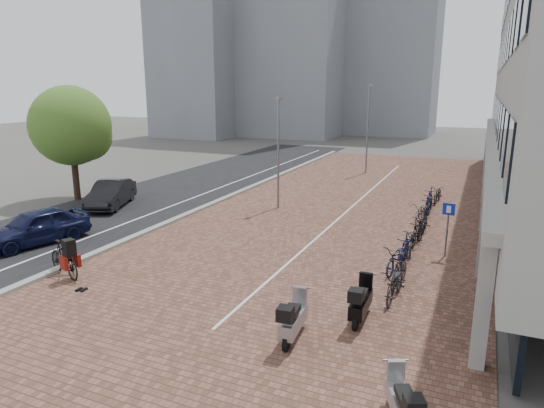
{
  "coord_description": "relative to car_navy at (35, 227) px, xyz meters",
  "views": [
    {
      "loc": [
        8.45,
        -13.18,
        6.47
      ],
      "look_at": [
        0.0,
        6.0,
        1.3
      ],
      "focal_mm": 31.68,
      "sensor_mm": 36.0,
      "label": 1
    }
  ],
  "objects": [
    {
      "name": "car_navy",
      "position": [
        0.0,
        0.0,
        0.0
      ],
      "size": [
        2.82,
        4.68,
        1.49
      ],
      "primitive_type": "imported",
      "rotation": [
        0.0,
        0.0,
        -0.26
      ],
      "color": "black",
      "rests_on": "ground"
    },
    {
      "name": "bg_towers",
      "position": [
        -5.96,
        48.5,
        13.22
      ],
      "size": [
        33.0,
        23.0,
        32.0
      ],
      "color": "gray",
      "rests_on": "ground"
    },
    {
      "name": "scooter_front",
      "position": [
        12.73,
        -2.96,
        -0.12
      ],
      "size": [
        0.73,
        1.85,
        1.24
      ],
      "primitive_type": null,
      "rotation": [
        0.0,
        0.0,
        0.09
      ],
      "color": "#959499",
      "rests_on": "ground"
    },
    {
      "name": "lane_line",
      "position": [
        1.38,
        11.57,
        -0.72
      ],
      "size": [
        0.12,
        44.0,
        0.0
      ],
      "primitive_type": "cube",
      "color": "white",
      "rests_on": "street_asphalt"
    },
    {
      "name": "bike_row",
      "position": [
        14.6,
        7.47,
        -0.22
      ],
      "size": [
        1.25,
        15.81,
        1.05
      ],
      "color": "black",
      "rests_on": "ground"
    },
    {
      "name": "street_tree",
      "position": [
        -4.52,
        6.95,
        3.41
      ],
      "size": [
        4.49,
        4.49,
        6.53
      ],
      "color": "#382619",
      "rests_on": "ground"
    },
    {
      "name": "plaza_brick",
      "position": [
        10.38,
        11.57,
        -0.73
      ],
      "size": [
        14.5,
        42.0,
        0.04
      ],
      "primitive_type": "cube",
      "color": "brown",
      "rests_on": "ground"
    },
    {
      "name": "lamp_far",
      "position": [
        8.83,
        22.25,
        2.52
      ],
      "size": [
        0.12,
        0.12,
        6.53
      ],
      "primitive_type": "cylinder",
      "color": "slate",
      "rests_on": "ground"
    },
    {
      "name": "hero_bike",
      "position": [
        3.88,
        -2.17,
        -0.09
      ],
      "size": [
        2.15,
        1.27,
        1.47
      ],
      "rotation": [
        0.0,
        0.0,
        1.22
      ],
      "color": "black",
      "rests_on": "ground"
    },
    {
      "name": "shoes",
      "position": [
        5.36,
        -2.95,
        -0.7
      ],
      "size": [
        0.36,
        0.31,
        0.09
      ],
      "primitive_type": null,
      "rotation": [
        0.0,
        0.0,
        0.06
      ],
      "color": "black",
      "rests_on": "ground"
    },
    {
      "name": "ground",
      "position": [
        8.38,
        -0.43,
        -0.74
      ],
      "size": [
        140.0,
        140.0,
        0.0
      ],
      "primitive_type": "plane",
      "color": "#474442",
      "rests_on": "ground"
    },
    {
      "name": "parking_sign",
      "position": [
        15.88,
        5.19,
        0.67
      ],
      "size": [
        0.45,
        0.11,
        2.16
      ],
      "rotation": [
        0.0,
        0.0,
        -0.11
      ],
      "color": "slate",
      "rests_on": "ground"
    },
    {
      "name": "curb",
      "position": [
        3.28,
        11.57,
        -0.67
      ],
      "size": [
        0.35,
        42.0,
        0.14
      ],
      "primitive_type": "cube",
      "color": "gray",
      "rests_on": "ground"
    },
    {
      "name": "parking_line",
      "position": [
        10.58,
        11.57,
        -0.71
      ],
      "size": [
        0.1,
        30.0,
        0.0
      ],
      "primitive_type": "cube",
      "color": "white",
      "rests_on": "plaza_brick"
    },
    {
      "name": "scooter_mid",
      "position": [
        14.1,
        -1.23,
        -0.13
      ],
      "size": [
        0.61,
        1.81,
        1.23
      ],
      "primitive_type": null,
      "rotation": [
        0.0,
        0.0,
        0.03
      ],
      "color": "black",
      "rests_on": "ground"
    },
    {
      "name": "car_dark",
      "position": [
        -1.6,
        6.29,
        -0.02
      ],
      "size": [
        3.09,
        4.64,
        1.45
      ],
      "primitive_type": "imported",
      "rotation": [
        0.0,
        0.0,
        0.39
      ],
      "color": "black",
      "rests_on": "ground"
    },
    {
      "name": "scooter_back",
      "position": [
        15.88,
        -5.23,
        -0.18
      ],
      "size": [
        1.14,
        1.7,
        1.12
      ],
      "primitive_type": null,
      "rotation": [
        0.0,
        0.0,
        0.42
      ],
      "color": "#97979B",
      "rests_on": "ground"
    },
    {
      "name": "lamp_near",
      "position": [
        6.93,
        9.67,
        2.17
      ],
      "size": [
        0.12,
        0.12,
        5.83
      ],
      "primitive_type": "cylinder",
      "color": "gray",
      "rests_on": "ground"
    },
    {
      "name": "street_asphalt",
      "position": [
        -0.62,
        11.57,
        -0.74
      ],
      "size": [
        8.0,
        50.0,
        0.03
      ],
      "primitive_type": "cube",
      "color": "black",
      "rests_on": "ground"
    }
  ]
}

